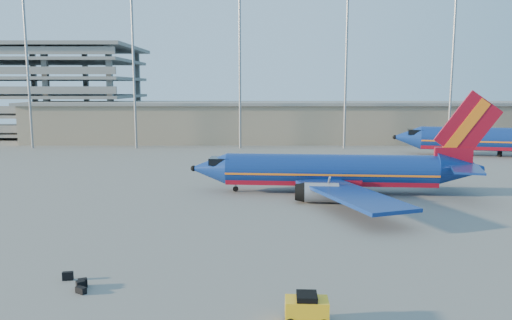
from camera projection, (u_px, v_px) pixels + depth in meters
name	position (u px, v px, depth m)	size (l,w,h in m)	color
ground	(275.00, 204.00, 50.50)	(220.00, 220.00, 0.00)	slate
terminal_building	(312.00, 122.00, 107.25)	(122.00, 16.00, 8.50)	gray
parking_garage	(11.00, 87.00, 122.05)	(62.00, 32.00, 21.40)	slate
light_mast_row	(293.00, 55.00, 93.44)	(101.60, 1.60, 28.65)	gray
aircraft_main	(337.00, 172.00, 55.20)	(33.66, 32.29, 11.40)	navy
aircraft_second	(507.00, 139.00, 83.93)	(37.40, 16.73, 12.84)	navy
baggage_tug	(307.00, 308.00, 24.90)	(2.23, 1.40, 1.56)	yellow
luggage_pile	(78.00, 283.00, 29.51)	(2.20, 2.50, 0.53)	black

